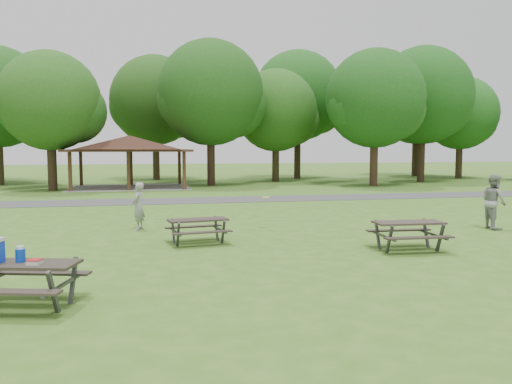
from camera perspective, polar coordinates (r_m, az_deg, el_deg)
The scene contains 18 objects.
ground at distance 13.60m, azimuth -0.58°, elevation -6.98°, with size 160.00×160.00×0.00m, color #3B651C.
asphalt_path at distance 27.31m, azimuth -6.48°, elevation -0.95°, with size 120.00×3.20×0.02m, color #3F3F41.
pavilion at distance 37.06m, azimuth -14.27°, elevation 5.21°, with size 8.60×7.01×3.76m.
tree_row_d at distance 36.23m, azimuth -22.35°, elevation 9.29°, with size 6.93×6.60×9.27m.
tree_row_e at distance 38.56m, azimuth -5.07°, elevation 10.87°, with size 8.40×8.00×11.02m.
tree_row_f at distance 43.04m, azimuth 2.38°, elevation 9.01°, with size 7.35×7.00×9.55m.
tree_row_g at distance 39.02m, azimuth 13.55°, elevation 10.01°, with size 7.77×7.40×10.25m.
tree_row_h at distance 44.98m, azimuth 18.63°, elevation 10.10°, with size 8.61×8.20×11.37m.
tree_row_i at distance 51.04m, azimuth 22.40°, elevation 8.09°, with size 7.14×6.80×9.52m.
tree_deep_b at distance 46.25m, azimuth -11.32°, elevation 9.94°, with size 8.40×8.00×11.13m.
tree_deep_c at distance 47.35m, azimuth 4.91°, elevation 10.58°, with size 8.82×8.40×11.90m.
tree_deep_d at distance 53.87m, azimuth 17.93°, elevation 9.23°, with size 8.40×8.00×11.27m.
picnic_table_near at distance 9.90m, azimuth -26.23°, elevation -7.52°, with size 2.26×1.99×1.34m.
picnic_table_middle at distance 14.95m, azimuth -6.66°, elevation -3.75°, with size 1.93×1.64×0.76m.
picnic_table_far at distance 14.51m, azimuth 17.04°, elevation -4.00°, with size 1.98×1.63×0.83m.
frisbee_in_flight at distance 17.36m, azimuth 1.12°, elevation -0.61°, with size 0.33×0.33×0.02m.
frisbee_thrower at distance 17.80m, azimuth -13.30°, elevation -1.58°, with size 0.60×0.40×1.65m, color gray.
frisbee_catcher at distance 19.39m, azimuth 25.54°, elevation -0.99°, with size 0.94×0.73×1.93m, color gray.
Camera 1 is at (-2.67, -13.04, 2.82)m, focal length 35.00 mm.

